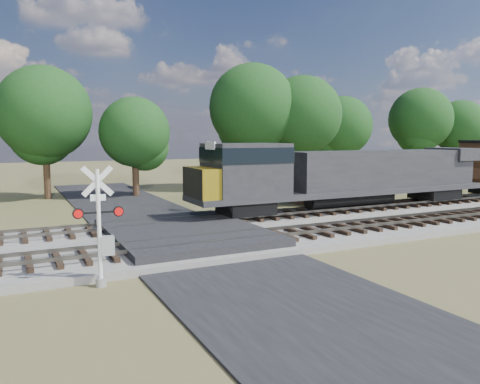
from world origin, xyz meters
TOP-DOWN VIEW (x-y plane):
  - ground at (0.00, 0.00)m, footprint 160.00×160.00m
  - ballast_bed at (10.00, 0.50)m, footprint 140.00×10.00m
  - road at (0.00, 0.00)m, footprint 7.00×60.00m
  - crossing_panel at (0.00, 0.50)m, footprint 7.00×9.00m
  - track_near at (3.12, -2.00)m, footprint 140.00×2.60m
  - track_far at (3.12, 3.00)m, footprint 140.00×2.60m
  - crossing_signal_near at (-4.81, -4.92)m, footprint 1.65×0.36m
  - crossing_signal_far at (4.93, 7.61)m, footprint 1.73×0.41m
  - equipment_shed at (13.49, 8.77)m, footprint 4.37×4.37m
  - treeline at (10.00, 20.21)m, footprint 80.65×11.71m

SIDE VIEW (x-z plane):
  - ground at x=0.00m, z-range 0.00..0.00m
  - road at x=0.00m, z-range 0.00..0.08m
  - ballast_bed at x=10.00m, z-range 0.00..0.30m
  - crossing_panel at x=0.00m, z-range 0.01..0.62m
  - track_near at x=3.12m, z-range 0.25..0.58m
  - track_far at x=3.12m, z-range 0.25..0.58m
  - equipment_shed at x=13.49m, z-range 0.02..2.70m
  - crossing_signal_near at x=-4.81m, z-range -0.34..3.75m
  - crossing_signal_far at x=4.93m, z-range -0.36..3.93m
  - treeline at x=10.00m, z-range 0.73..12.73m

